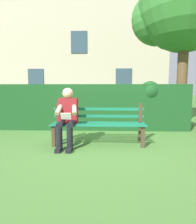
% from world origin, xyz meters
% --- Properties ---
extents(ground, '(60.00, 60.00, 0.00)m').
position_xyz_m(ground, '(0.00, 0.00, 0.00)').
color(ground, '#477533').
extents(park_bench, '(1.94, 0.49, 0.85)m').
position_xyz_m(park_bench, '(0.00, -0.06, 0.43)').
color(park_bench, '#4C3828').
rests_on(park_bench, ground).
extents(person_seated, '(0.44, 0.73, 1.18)m').
position_xyz_m(person_seated, '(0.62, 0.10, 0.62)').
color(person_seated, maroon).
rests_on(person_seated, ground).
extents(hedge_backdrop, '(5.41, 0.68, 1.37)m').
position_xyz_m(hedge_backdrop, '(0.22, -1.64, 0.67)').
color(hedge_backdrop, '#19471E').
rests_on(hedge_backdrop, ground).
extents(tree, '(3.05, 2.91, 5.21)m').
position_xyz_m(tree, '(-2.47, -2.59, 3.68)').
color(tree, brown).
rests_on(tree, ground).
extents(building_facade, '(10.00, 3.16, 6.00)m').
position_xyz_m(building_facade, '(1.34, -8.82, 3.00)').
color(building_facade, '#BCAD93').
rests_on(building_facade, ground).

